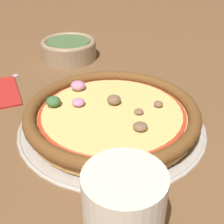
{
  "coord_description": "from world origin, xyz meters",
  "views": [
    {
      "loc": [
        -0.05,
        -0.45,
        0.31
      ],
      "look_at": [
        0.0,
        0.0,
        0.03
      ],
      "focal_mm": 50.0,
      "sensor_mm": 36.0,
      "label": 1
    }
  ],
  "objects_px": {
    "pizza_tray": "(112,124)",
    "drinking_cup": "(124,219)",
    "bowl_far": "(69,48)",
    "pizza": "(112,114)"
  },
  "relations": [
    {
      "from": "pizza",
      "to": "bowl_far",
      "type": "height_order",
      "value": "bowl_far"
    },
    {
      "from": "drinking_cup",
      "to": "pizza",
      "type": "bearing_deg",
      "value": 85.92
    },
    {
      "from": "pizza",
      "to": "drinking_cup",
      "type": "relative_size",
      "value": 2.58
    },
    {
      "from": "pizza_tray",
      "to": "pizza",
      "type": "bearing_deg",
      "value": 137.52
    },
    {
      "from": "pizza_tray",
      "to": "bowl_far",
      "type": "distance_m",
      "value": 0.33
    },
    {
      "from": "pizza",
      "to": "pizza_tray",
      "type": "bearing_deg",
      "value": -42.48
    },
    {
      "from": "bowl_far",
      "to": "drinking_cup",
      "type": "xyz_separation_m",
      "value": [
        0.06,
        -0.57,
        0.03
      ]
    },
    {
      "from": "drinking_cup",
      "to": "bowl_far",
      "type": "bearing_deg",
      "value": 95.53
    },
    {
      "from": "pizza_tray",
      "to": "drinking_cup",
      "type": "bearing_deg",
      "value": -94.18
    },
    {
      "from": "pizza_tray",
      "to": "bowl_far",
      "type": "relative_size",
      "value": 2.34
    }
  ]
}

